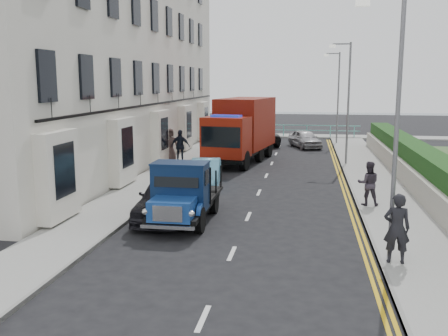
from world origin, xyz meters
TOP-DOWN VIEW (x-y plane):
  - ground at (0.00, 0.00)m, footprint 120.00×120.00m
  - pavement_west at (-5.20, 9.00)m, footprint 2.40×38.00m
  - pavement_east at (5.30, 9.00)m, footprint 2.60×38.00m
  - promenade at (0.00, 29.00)m, footprint 30.00×2.50m
  - sea_plane at (0.00, 60.00)m, footprint 120.00×120.00m
  - terrace_west at (-9.47, 13.00)m, footprint 6.31×30.20m
  - garden_east at (7.21, 9.00)m, footprint 1.45×28.00m
  - seafront_railing at (0.00, 28.20)m, footprint 13.00×0.08m
  - lamp_near at (4.18, -2.00)m, footprint 1.23×0.18m
  - lamp_mid at (4.18, 14.00)m, footprint 1.23×0.18m
  - lamp_far at (4.18, 24.00)m, footprint 1.23×0.18m
  - bedford_lorry at (-2.09, 0.53)m, footprint 1.87×4.59m
  - red_lorry at (-1.86, 14.37)m, footprint 3.64×7.60m
  - parked_car_front at (-2.79, 1.30)m, footprint 1.97×4.57m
  - parked_car_mid at (-2.60, 7.00)m, footprint 1.82×3.94m
  - parked_car_rear at (-3.60, 17.81)m, footprint 2.06×4.45m
  - seafront_car_left at (-1.68, 22.46)m, footprint 3.97×5.30m
  - seafront_car_right at (1.88, 21.60)m, footprint 2.84×4.15m
  - pedestrian_east_near at (4.40, -2.30)m, footprint 0.69×0.47m
  - pedestrian_east_far at (4.40, 3.99)m, footprint 0.83×0.65m
  - pedestrian_west_near at (-5.29, 12.82)m, footprint 1.13×0.48m
  - pedestrian_west_far at (-6.00, 13.07)m, footprint 1.12×0.93m

SIDE VIEW (x-z plane):
  - ground at x=0.00m, z-range 0.00..0.00m
  - sea_plane at x=0.00m, z-range 0.00..0.00m
  - pavement_west at x=-5.20m, z-range 0.00..0.12m
  - pavement_east at x=5.30m, z-range 0.00..0.12m
  - promenade at x=0.00m, z-range 0.00..0.12m
  - seafront_railing at x=0.00m, z-range 0.03..1.14m
  - parked_car_mid at x=-2.60m, z-range 0.00..1.25m
  - parked_car_rear at x=-3.60m, z-range 0.00..1.26m
  - seafront_car_right at x=1.88m, z-range 0.00..1.31m
  - seafront_car_left at x=-1.68m, z-range 0.00..1.34m
  - parked_car_front at x=-2.79m, z-range 0.00..1.53m
  - garden_east at x=7.21m, z-range 0.02..1.77m
  - pedestrian_east_far at x=4.40m, z-range 0.12..1.83m
  - bedford_lorry at x=-2.09m, z-range -0.09..2.07m
  - pedestrian_east_near at x=4.40m, z-range 0.12..1.99m
  - pedestrian_west_near at x=-5.29m, z-range 0.12..2.03m
  - pedestrian_west_far at x=-6.00m, z-range 0.12..2.09m
  - red_lorry at x=-1.86m, z-range 0.12..3.94m
  - lamp_near at x=4.18m, z-range 0.50..7.50m
  - lamp_mid at x=4.18m, z-range 0.50..7.50m
  - lamp_far at x=4.18m, z-range 0.50..7.50m
  - terrace_west at x=-9.47m, z-range 0.04..14.29m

